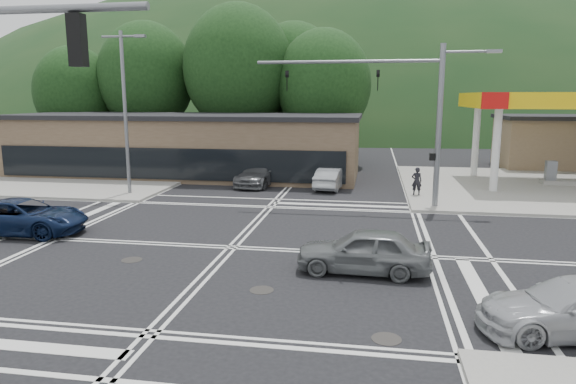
% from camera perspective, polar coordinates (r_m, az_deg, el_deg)
% --- Properties ---
extents(ground, '(120.00, 120.00, 0.00)m').
position_cam_1_polar(ground, '(19.27, -6.23, -6.15)').
color(ground, black).
rests_on(ground, ground).
extents(sidewalk_ne, '(16.00, 16.00, 0.15)m').
position_cam_1_polar(sidewalk_ne, '(34.66, 25.96, 0.45)').
color(sidewalk_ne, gray).
rests_on(sidewalk_ne, ground).
extents(sidewalk_nw, '(16.00, 16.00, 0.15)m').
position_cam_1_polar(sidewalk_nw, '(38.79, -21.84, 1.74)').
color(sidewalk_nw, gray).
rests_on(sidewalk_nw, ground).
extents(gas_station_canopy, '(12.32, 8.34, 5.75)m').
position_cam_1_polar(gas_station_canopy, '(35.80, 29.24, 8.48)').
color(gas_station_canopy, silver).
rests_on(gas_station_canopy, ground).
extents(convenience_store, '(10.00, 6.00, 3.80)m').
position_cam_1_polar(convenience_store, '(45.44, 28.69, 4.71)').
color(convenience_store, '#846B4F').
rests_on(convenience_store, ground).
extents(commercial_row, '(24.00, 8.00, 4.00)m').
position_cam_1_polar(commercial_row, '(37.30, -11.16, 4.95)').
color(commercial_row, brown).
rests_on(commercial_row, ground).
extents(hill_north, '(252.00, 126.00, 140.00)m').
position_cam_1_polar(hill_north, '(108.02, 6.79, 7.57)').
color(hill_north, '#173417').
rests_on(hill_north, ground).
extents(tree_n_a, '(8.00, 8.00, 11.75)m').
position_cam_1_polar(tree_n_a, '(45.93, -15.46, 12.22)').
color(tree_n_a, '#382619').
rests_on(tree_n_a, ground).
extents(tree_n_b, '(9.00, 9.00, 12.98)m').
position_cam_1_polar(tree_n_b, '(43.26, -5.55, 13.53)').
color(tree_n_b, '#382619').
rests_on(tree_n_b, ground).
extents(tree_n_c, '(7.60, 7.60, 10.87)m').
position_cam_1_polar(tree_n_c, '(41.97, 3.96, 11.87)').
color(tree_n_c, '#382619').
rests_on(tree_n_c, ground).
extents(tree_n_d, '(6.80, 6.80, 9.76)m').
position_cam_1_polar(tree_n_d, '(47.85, -22.53, 10.16)').
color(tree_n_d, '#382619').
rests_on(tree_n_d, ground).
extents(tree_n_e, '(8.40, 8.40, 11.98)m').
position_cam_1_polar(tree_n_e, '(46.33, 0.67, 12.57)').
color(tree_n_e, '#382619').
rests_on(tree_n_e, ground).
extents(streetlight_nw, '(2.50, 0.25, 9.00)m').
position_cam_1_polar(streetlight_nw, '(29.97, -17.57, 9.18)').
color(streetlight_nw, slate).
rests_on(streetlight_nw, ground).
extents(signal_mast_ne, '(11.65, 0.30, 8.00)m').
position_cam_1_polar(signal_mast_ne, '(26.03, 13.77, 9.28)').
color(signal_mast_ne, slate).
rests_on(signal_mast_ne, ground).
extents(car_blue_west, '(5.28, 2.72, 1.42)m').
position_cam_1_polar(car_blue_west, '(23.50, -27.42, -2.45)').
color(car_blue_west, '#0D1A39').
rests_on(car_blue_west, ground).
extents(car_grey_center, '(4.28, 1.86, 1.44)m').
position_cam_1_polar(car_grey_center, '(16.51, 8.39, -6.46)').
color(car_grey_center, slate).
rests_on(car_grey_center, ground).
extents(car_queue_a, '(1.87, 4.11, 1.31)m').
position_cam_1_polar(car_queue_a, '(31.19, 4.79, 1.55)').
color(car_queue_a, '#9DA1A4').
rests_on(car_queue_a, ground).
extents(car_queue_b, '(2.03, 4.21, 1.38)m').
position_cam_1_polar(car_queue_b, '(33.66, 2.61, 2.31)').
color(car_queue_b, beige).
rests_on(car_queue_b, ground).
extents(car_northbound, '(2.74, 5.16, 1.42)m').
position_cam_1_polar(car_northbound, '(32.41, -3.17, 2.02)').
color(car_northbound, '#57595B').
rests_on(car_northbound, ground).
extents(pedestrian, '(0.59, 0.40, 1.55)m').
position_cam_1_polar(pedestrian, '(29.20, 14.11, 1.19)').
color(pedestrian, black).
rests_on(pedestrian, sidewalk_ne).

